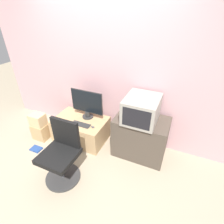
# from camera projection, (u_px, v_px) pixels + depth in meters

# --- Properties ---
(ground_plane) EXTENTS (12.00, 12.00, 0.00)m
(ground_plane) POSITION_uv_depth(u_px,v_px,m) (66.00, 181.00, 2.54)
(ground_plane) COLOR tan
(wall_back) EXTENTS (4.40, 0.05, 2.60)m
(wall_back) POSITION_uv_depth(u_px,v_px,m) (104.00, 68.00, 2.88)
(wall_back) COLOR #CC9EA3
(wall_back) RESTS_ON ground_plane
(desk) EXTENTS (0.94, 0.61, 0.43)m
(desk) POSITION_uv_depth(u_px,v_px,m) (81.00, 129.00, 3.25)
(desk) COLOR tan
(desk) RESTS_ON ground_plane
(side_stand) EXTENTS (0.83, 0.52, 0.69)m
(side_stand) POSITION_uv_depth(u_px,v_px,m) (140.00, 137.00, 2.85)
(side_stand) COLOR #4C4238
(side_stand) RESTS_ON ground_plane
(main_monitor) EXTENTS (0.61, 0.20, 0.53)m
(main_monitor) POSITION_uv_depth(u_px,v_px,m) (87.00, 104.00, 3.07)
(main_monitor) COLOR #2D2D2D
(main_monitor) RESTS_ON desk
(keyboard) EXTENTS (0.34, 0.12, 0.01)m
(keyboard) POSITION_uv_depth(u_px,v_px,m) (81.00, 124.00, 3.00)
(keyboard) COLOR #2D2D2D
(keyboard) RESTS_ON desk
(mouse) EXTENTS (0.06, 0.03, 0.03)m
(mouse) POSITION_uv_depth(u_px,v_px,m) (93.00, 127.00, 2.92)
(mouse) COLOR #4C4C51
(mouse) RESTS_ON desk
(crt_tv) EXTENTS (0.48, 0.56, 0.38)m
(crt_tv) POSITION_uv_depth(u_px,v_px,m) (142.00, 109.00, 2.57)
(crt_tv) COLOR gray
(crt_tv) RESTS_ON side_stand
(office_chair) EXTENTS (0.50, 0.50, 0.91)m
(office_chair) POSITION_uv_depth(u_px,v_px,m) (62.00, 155.00, 2.43)
(office_chair) COLOR #333333
(office_chair) RESTS_ON ground_plane
(cardboard_box_lower) EXTENTS (0.28, 0.22, 0.30)m
(cardboard_box_lower) POSITION_uv_depth(u_px,v_px,m) (41.00, 131.00, 3.29)
(cardboard_box_lower) COLOR tan
(cardboard_box_lower) RESTS_ON ground_plane
(cardboard_box_upper) EXTENTS (0.26, 0.20, 0.22)m
(cardboard_box_upper) POSITION_uv_depth(u_px,v_px,m) (38.00, 120.00, 3.15)
(cardboard_box_upper) COLOR #D1B27F
(cardboard_box_upper) RESTS_ON cardboard_box_lower
(book) EXTENTS (0.19, 0.14, 0.02)m
(book) POSITION_uv_depth(u_px,v_px,m) (36.00, 149.00, 3.09)
(book) COLOR navy
(book) RESTS_ON ground_plane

